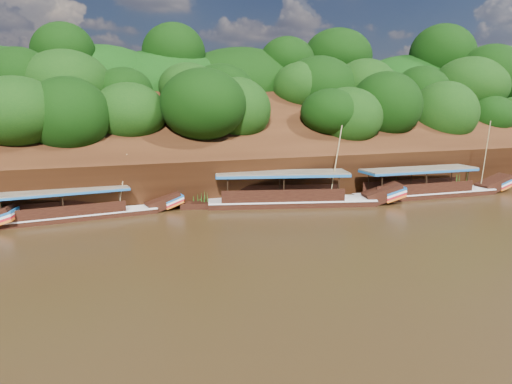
% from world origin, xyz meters
% --- Properties ---
extents(ground, '(160.00, 160.00, 0.00)m').
position_xyz_m(ground, '(0.00, 0.00, 0.00)').
color(ground, black).
rests_on(ground, ground).
extents(riverbank, '(120.00, 30.06, 19.40)m').
position_xyz_m(riverbank, '(-0.01, 22.73, 1.89)').
color(riverbank, black).
rests_on(riverbank, ground).
extents(boat_0, '(15.71, 2.99, 7.00)m').
position_xyz_m(boat_0, '(15.12, 6.37, 0.57)').
color(boat_0, black).
rests_on(boat_0, ground).
extents(boat_1, '(15.79, 6.16, 6.89)m').
position_xyz_m(boat_1, '(2.68, 7.00, 0.62)').
color(boat_1, black).
rests_on(boat_1, ground).
extents(boat_2, '(13.89, 3.37, 4.83)m').
position_xyz_m(boat_2, '(-13.78, 8.48, 0.49)').
color(boat_2, black).
rests_on(boat_2, ground).
extents(reeds, '(50.36, 2.68, 2.16)m').
position_xyz_m(reeds, '(-3.30, 9.71, 0.89)').
color(reeds, '#255916').
rests_on(reeds, ground).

